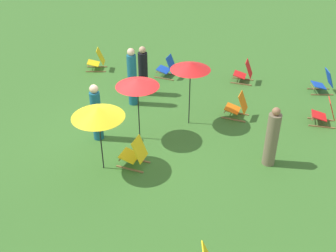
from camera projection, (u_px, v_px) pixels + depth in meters
ground_plane at (127, 137)px, 11.72m from camera, size 40.00×40.00×0.00m
deckchair_1 at (167, 68)px, 14.89m from camera, size 0.62×0.84×0.83m
deckchair_2 at (244, 73)px, 14.52m from camera, size 0.56×0.81×0.83m
deckchair_3 at (324, 83)px, 13.85m from camera, size 0.60×0.83×0.83m
deckchair_5 at (97, 61)px, 15.43m from camera, size 0.61×0.84×0.83m
deckchair_6 at (135, 154)px, 10.39m from camera, size 0.61×0.83×0.83m
deckchair_7 at (325, 113)px, 12.11m from camera, size 0.50×0.78×0.83m
deckchair_8 at (238, 107)px, 12.45m from camera, size 0.61×0.84×0.83m
umbrella_0 at (98, 112)px, 9.61m from camera, size 1.29×1.29×1.79m
umbrella_1 at (137, 83)px, 10.72m from camera, size 1.18×1.18×1.86m
umbrella_2 at (191, 66)px, 11.35m from camera, size 1.15×1.15×1.98m
person_0 at (132, 78)px, 12.88m from camera, size 0.38×0.38×1.92m
person_1 at (143, 72)px, 13.53m from camera, size 0.44×0.44×1.70m
person_2 at (272, 138)px, 10.25m from camera, size 0.41×0.41×1.67m
person_3 at (96, 113)px, 11.22m from camera, size 0.39×0.39×1.70m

